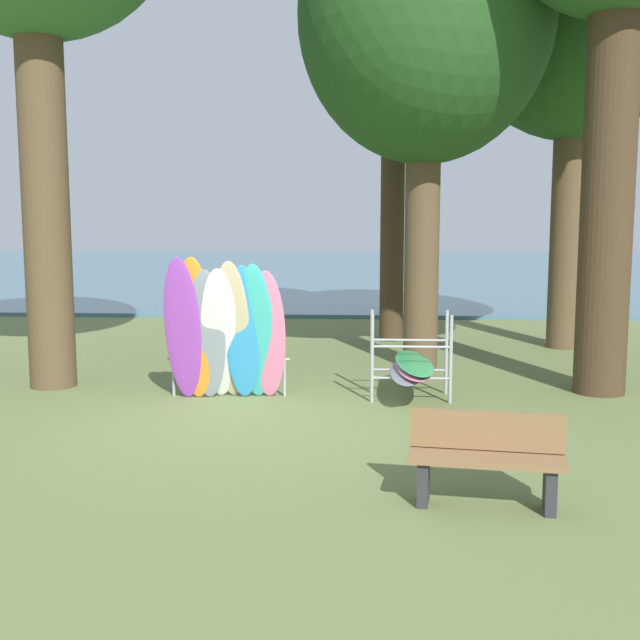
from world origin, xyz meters
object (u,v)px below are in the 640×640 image
at_px(board_storage_rack, 412,366).
at_px(leaning_board_pile, 225,332).
at_px(park_bench, 486,457).
at_px(tree_far_left_back, 426,18).

bearing_deg(board_storage_rack, leaning_board_pile, -173.57).
bearing_deg(park_bench, board_storage_rack, 95.81).
height_order(tree_far_left_back, park_bench, tree_far_left_back).
bearing_deg(park_bench, leaning_board_pile, 127.93).
relative_size(tree_far_left_back, leaning_board_pile, 4.05).
distance_m(leaning_board_pile, park_bench, 5.07).
relative_size(tree_far_left_back, board_storage_rack, 3.94).
xyz_separation_m(tree_far_left_back, park_bench, (0.15, -6.68, -5.41)).
distance_m(board_storage_rack, park_bench, 4.30).
relative_size(tree_far_left_back, park_bench, 5.81).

